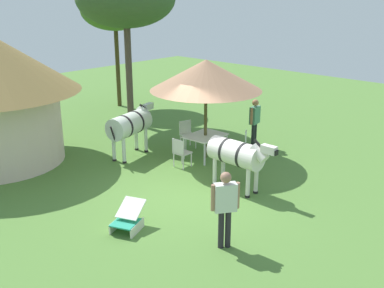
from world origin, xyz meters
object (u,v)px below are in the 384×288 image
at_px(striped_lounge_chair, 128,219).
at_px(zebra_nearest_camera, 130,124).
at_px(acacia_tree_far_lawn, 115,10).
at_px(zebra_by_umbrella, 237,154).
at_px(shade_umbrella, 206,75).
at_px(patio_dining_table, 205,138).
at_px(guest_beside_umbrella, 255,119).
at_px(standing_watcher, 225,203).
at_px(patio_chair_near_lawn, 181,151).
at_px(patio_chair_west_end, 242,143).
at_px(patio_chair_near_hut, 187,132).

bearing_deg(striped_lounge_chair, zebra_nearest_camera, -62.99).
xyz_separation_m(striped_lounge_chair, zebra_nearest_camera, (3.12, 3.59, 0.79)).
bearing_deg(acacia_tree_far_lawn, zebra_by_umbrella, -111.10).
bearing_deg(acacia_tree_far_lawn, shade_umbrella, -108.16).
distance_m(shade_umbrella, zebra_by_umbrella, 3.04).
relative_size(shade_umbrella, zebra_nearest_camera, 1.56).
relative_size(patio_dining_table, zebra_by_umbrella, 0.60).
distance_m(guest_beside_umbrella, striped_lounge_chair, 6.65).
bearing_deg(shade_umbrella, standing_watcher, -134.40).
xyz_separation_m(zebra_by_umbrella, acacia_tree_far_lawn, (3.68, 9.54, 3.19)).
xyz_separation_m(guest_beside_umbrella, zebra_nearest_camera, (-3.37, 2.34, 0.06)).
bearing_deg(acacia_tree_far_lawn, patio_chair_near_lawn, -115.78).
xyz_separation_m(shade_umbrella, patio_chair_near_lawn, (-1.15, -0.04, -2.10)).
relative_size(patio_chair_west_end, striped_lounge_chair, 0.94).
height_order(guest_beside_umbrella, zebra_by_umbrella, guest_beside_umbrella).
distance_m(zebra_nearest_camera, zebra_by_umbrella, 4.06).
bearing_deg(acacia_tree_far_lawn, standing_watcher, -118.84).
bearing_deg(patio_dining_table, striped_lounge_chair, -158.98).
xyz_separation_m(patio_chair_near_hut, zebra_by_umbrella, (-1.60, -3.34, 0.48)).
bearing_deg(shade_umbrella, zebra_nearest_camera, 129.18).
bearing_deg(patio_chair_near_hut, standing_watcher, 66.58).
bearing_deg(shade_umbrella, guest_beside_umbrella, -15.27).
height_order(patio_dining_table, patio_chair_near_lawn, patio_chair_near_lawn).
xyz_separation_m(patio_chair_near_lawn, patio_chair_west_end, (1.82, -0.90, 0.00)).
xyz_separation_m(patio_dining_table, patio_chair_near_hut, (0.32, 1.11, -0.13)).
bearing_deg(guest_beside_umbrella, patio_chair_west_end, -171.35).
height_order(patio_chair_west_end, acacia_tree_far_lawn, acacia_tree_far_lawn).
xyz_separation_m(patio_chair_west_end, zebra_by_umbrella, (-1.95, -1.29, 0.48)).
distance_m(patio_dining_table, patio_chair_near_lawn, 1.16).
relative_size(patio_chair_west_end, standing_watcher, 0.54).
bearing_deg(zebra_nearest_camera, acacia_tree_far_lawn, 131.05).
bearing_deg(guest_beside_umbrella, shade_umbrella, 154.17).
distance_m(patio_chair_near_hut, zebra_by_umbrella, 3.73).
bearing_deg(acacia_tree_far_lawn, patio_chair_near_hut, -108.53).
bearing_deg(zebra_by_umbrella, patio_chair_near_hut, -115.18).
bearing_deg(patio_chair_west_end, standing_watcher, 177.87).
bearing_deg(acacia_tree_far_lawn, patio_chair_west_end, -101.87).
relative_size(patio_chair_west_end, acacia_tree_far_lawn, 0.18).
bearing_deg(zebra_nearest_camera, striped_lounge_chair, -54.59).
distance_m(patio_dining_table, patio_chair_near_hut, 1.16).
bearing_deg(striped_lounge_chair, shade_umbrella, -91.03).
height_order(patio_dining_table, guest_beside_umbrella, guest_beside_umbrella).
bearing_deg(patio_chair_near_lawn, zebra_by_umbrella, -5.35).
relative_size(standing_watcher, zebra_by_umbrella, 0.78).
xyz_separation_m(patio_chair_near_hut, patio_chair_west_end, (0.35, -2.05, 0.00)).
bearing_deg(guest_beside_umbrella, zebra_by_umbrella, -162.12).
relative_size(patio_chair_near_hut, guest_beside_umbrella, 0.55).
relative_size(shade_umbrella, zebra_by_umbrella, 1.58).
relative_size(zebra_nearest_camera, acacia_tree_far_lawn, 0.43).
bearing_deg(patio_chair_west_end, patio_chair_near_hut, 64.37).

